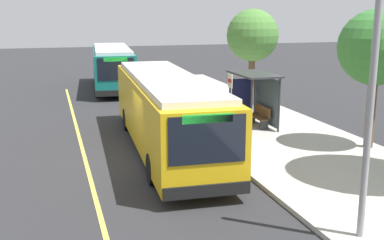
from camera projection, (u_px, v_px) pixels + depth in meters
ground_plane at (148, 161)px, 17.57m from camera, size 120.00×120.00×0.00m
sidewalk_curb at (295, 146)px, 19.22m from camera, size 44.00×6.40×0.15m
lane_stripe_center at (87, 166)px, 16.95m from camera, size 36.00×0.14×0.01m
transit_bus_main at (166, 110)px, 18.68m from camera, size 12.26×3.16×2.95m
transit_bus_second at (112, 66)px, 33.58m from camera, size 10.35×3.41×2.95m
bus_shelter at (255, 88)px, 22.07m from camera, size 2.90×1.60×2.48m
waiting_bench at (259, 116)px, 22.18m from camera, size 1.60×0.48×0.95m
route_sign_post at (230, 98)px, 19.32m from camera, size 0.44×0.08×2.80m
pedestrian_commuter at (235, 119)px, 19.41m from camera, size 0.24×0.40×1.69m
street_tree_near_shelter at (376, 48)px, 18.01m from camera, size 2.87×2.87×5.33m
street_tree_downstreet at (253, 36)px, 26.60m from camera, size 2.89×2.89×5.37m
utility_pole at (371, 104)px, 10.68m from camera, size 0.16×0.16×6.40m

